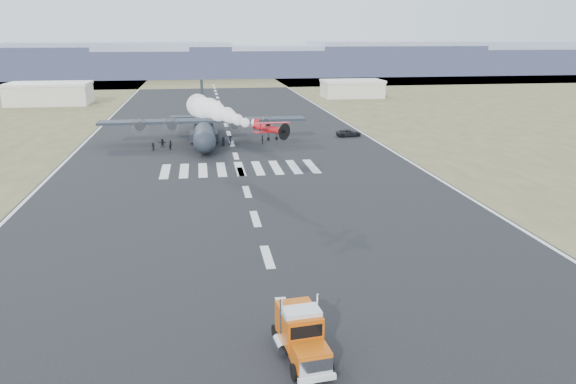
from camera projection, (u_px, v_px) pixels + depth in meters
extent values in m
plane|color=black|center=(285.00, 314.00, 44.41)|extent=(500.00, 500.00, 0.00)
cube|color=brown|center=(212.00, 80.00, 262.98)|extent=(500.00, 80.00, 0.00)
cube|color=#848DA8|center=(79.00, 60.00, 279.52)|extent=(150.00, 50.00, 17.00)
cube|color=#848DA8|center=(210.00, 63.00, 289.71)|extent=(150.00, 50.00, 13.00)
cube|color=#848DA8|center=(333.00, 60.00, 299.08)|extent=(150.00, 50.00, 15.00)
cube|color=#848DA8|center=(448.00, 57.00, 308.45)|extent=(150.00, 50.00, 17.00)
cube|color=#848DA8|center=(556.00, 60.00, 318.64)|extent=(150.00, 50.00, 13.00)
cube|color=#BBB8A6|center=(50.00, 95.00, 173.67)|extent=(24.00, 14.00, 6.00)
cube|color=silver|center=(48.00, 84.00, 172.77)|extent=(24.50, 14.50, 0.80)
cube|color=#BBB8A6|center=(352.00, 90.00, 193.07)|extent=(20.00, 12.00, 5.20)
cube|color=silver|center=(352.00, 81.00, 192.27)|extent=(20.50, 12.50, 0.80)
cube|color=black|center=(298.00, 343.00, 39.34)|extent=(1.81, 6.87, 0.25)
cube|color=#DB5C0C|center=(310.00, 355.00, 36.34)|extent=(2.54, 2.63, 1.30)
cube|color=silver|center=(316.00, 367.00, 35.21)|extent=(2.20, 0.38, 1.10)
cube|color=silver|center=(317.00, 379.00, 35.21)|extent=(2.51, 0.56, 0.35)
cube|color=#DB5C0C|center=(303.00, 330.00, 37.78)|extent=(2.67, 2.05, 2.20)
cube|color=black|center=(306.00, 332.00, 36.89)|extent=(2.20, 0.35, 0.90)
cube|color=silver|center=(301.00, 313.00, 37.74)|extent=(2.65, 1.85, 0.50)
cube|color=#DB5C0C|center=(295.00, 321.00, 39.53)|extent=(2.69, 2.25, 2.60)
cylinder|color=black|center=(295.00, 372.00, 35.90)|extent=(0.51, 1.13, 1.10)
cylinder|color=black|center=(329.00, 367.00, 36.47)|extent=(0.51, 1.13, 1.10)
cylinder|color=black|center=(279.00, 339.00, 39.80)|extent=(0.51, 1.13, 1.10)
cylinder|color=black|center=(310.00, 335.00, 40.37)|extent=(0.51, 1.13, 1.10)
cylinder|color=black|center=(276.00, 332.00, 40.73)|extent=(0.51, 1.13, 1.10)
cylinder|color=black|center=(306.00, 328.00, 41.30)|extent=(0.51, 1.13, 1.10)
cylinder|color=red|center=(269.00, 129.00, 72.24)|extent=(2.51, 4.93, 0.89)
sphere|color=black|center=(268.00, 126.00, 72.31)|extent=(0.69, 0.69, 0.69)
cylinder|color=black|center=(277.00, 131.00, 70.24)|extent=(1.13, 0.89, 0.98)
cylinder|color=black|center=(279.00, 132.00, 69.95)|extent=(2.05, 0.77, 2.17)
cube|color=red|center=(270.00, 132.00, 72.00)|extent=(5.87, 2.94, 0.69)
cube|color=red|center=(271.00, 123.00, 71.43)|extent=(6.05, 3.00, 0.71)
cube|color=red|center=(261.00, 123.00, 74.01)|extent=(0.40, 0.87, 0.98)
cube|color=red|center=(261.00, 126.00, 74.14)|extent=(2.09, 1.32, 0.08)
cylinder|color=black|center=(266.00, 139.00, 71.53)|extent=(0.26, 0.45, 0.43)
cylinder|color=black|center=(277.00, 138.00, 72.26)|extent=(0.26, 0.45, 0.43)
sphere|color=white|center=(260.00, 126.00, 74.31)|extent=(0.69, 0.69, 0.69)
sphere|color=white|center=(253.00, 123.00, 76.29)|extent=(1.00, 1.00, 1.00)
sphere|color=white|center=(245.00, 121.00, 78.28)|extent=(1.32, 1.32, 1.32)
sphere|color=white|center=(239.00, 118.00, 80.26)|extent=(1.63, 1.63, 1.63)
sphere|color=white|center=(232.00, 116.00, 82.24)|extent=(1.95, 1.95, 1.95)
sphere|color=white|center=(226.00, 114.00, 84.22)|extent=(2.26, 2.26, 2.26)
sphere|color=white|center=(220.00, 112.00, 86.21)|extent=(2.58, 2.58, 2.58)
sphere|color=white|center=(214.00, 110.00, 88.19)|extent=(2.89, 2.89, 2.89)
sphere|color=white|center=(209.00, 108.00, 90.17)|extent=(3.21, 3.21, 3.21)
sphere|color=white|center=(203.00, 106.00, 92.16)|extent=(3.53, 3.53, 3.53)
sphere|color=white|center=(198.00, 105.00, 94.14)|extent=(3.84, 3.84, 3.84)
cylinder|color=black|center=(204.00, 129.00, 113.40)|extent=(4.08, 28.53, 4.08)
sphere|color=black|center=(205.00, 143.00, 99.84)|extent=(4.08, 4.08, 4.08)
cone|color=black|center=(203.00, 119.00, 126.95)|extent=(4.08, 6.11, 4.08)
cube|color=black|center=(203.00, 121.00, 111.90)|extent=(40.76, 4.29, 0.51)
cylinder|color=black|center=(140.00, 125.00, 109.74)|extent=(1.83, 3.87, 1.83)
cylinder|color=#3F3F44|center=(139.00, 127.00, 107.80)|extent=(3.46, 0.05, 3.46)
cylinder|color=black|center=(172.00, 124.00, 110.65)|extent=(1.83, 3.87, 1.83)
cylinder|color=#3F3F44|center=(172.00, 126.00, 108.71)|extent=(3.46, 0.05, 3.46)
cylinder|color=black|center=(234.00, 123.00, 112.46)|extent=(1.83, 3.87, 1.83)
cylinder|color=#3F3F44|center=(235.00, 124.00, 110.52)|extent=(3.46, 0.05, 3.46)
cylinder|color=black|center=(265.00, 122.00, 113.36)|extent=(1.83, 3.87, 1.83)
cylinder|color=#3F3F44|center=(266.00, 124.00, 111.43)|extent=(3.46, 0.05, 3.46)
cube|color=black|center=(202.00, 97.00, 123.62)|extent=(0.61, 4.59, 8.15)
cube|color=black|center=(203.00, 116.00, 125.28)|extent=(14.27, 3.06, 0.36)
cube|color=black|center=(193.00, 136.00, 114.45)|extent=(1.22, 6.11, 1.63)
cylinder|color=black|center=(193.00, 139.00, 114.60)|extent=(0.51, 1.12, 1.12)
cube|color=black|center=(215.00, 136.00, 115.11)|extent=(1.22, 6.11, 1.63)
cylinder|color=black|center=(215.00, 138.00, 115.27)|extent=(0.51, 1.12, 1.12)
cylinder|color=black|center=(205.00, 151.00, 103.34)|extent=(0.41, 0.92, 0.92)
imported|color=black|center=(349.00, 133.00, 120.41)|extent=(5.53, 2.94, 1.48)
imported|color=black|center=(195.00, 143.00, 108.59)|extent=(0.77, 0.77, 1.64)
imported|color=black|center=(171.00, 145.00, 106.81)|extent=(0.95, 1.01, 1.77)
imported|color=black|center=(231.00, 140.00, 111.22)|extent=(0.91, 1.32, 1.87)
imported|color=black|center=(262.00, 140.00, 112.25)|extent=(0.55, 1.02, 1.72)
imported|color=black|center=(223.00, 141.00, 110.35)|extent=(1.03, 0.92, 1.79)
imported|color=black|center=(162.00, 143.00, 108.71)|extent=(1.67, 0.81, 1.72)
imported|color=black|center=(208.00, 142.00, 109.33)|extent=(0.66, 0.75, 1.83)
imported|color=black|center=(153.00, 147.00, 105.58)|extent=(0.85, 0.88, 1.56)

